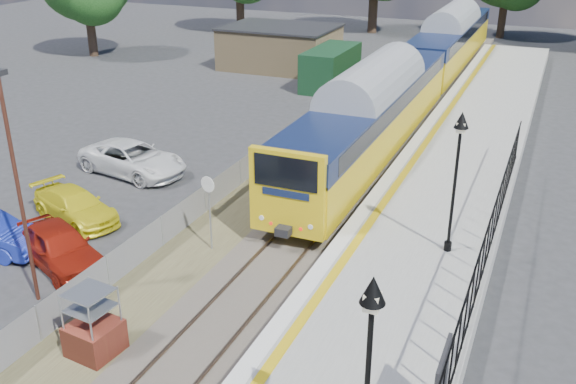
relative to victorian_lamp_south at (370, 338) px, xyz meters
The scene contains 16 objects.
ground 8.05m from the victorian_lamp_south, 143.97° to the left, with size 120.00×120.00×0.00m, color #2D2D30.
track_bed 15.50m from the victorian_lamp_south, 113.60° to the left, with size 5.90×80.00×0.29m.
platform 12.67m from the victorian_lamp_south, 96.18° to the left, with size 5.00×70.00×0.90m, color gray.
platform_edge 12.92m from the victorian_lamp_south, 105.65° to the left, with size 0.90×70.00×0.01m.
victorian_lamp_south is the anchor object (origin of this frame).
victorian_lamp_north 10.00m from the victorian_lamp_south, 91.15° to the left, with size 0.44×0.44×4.60m.
palisade_fence 6.79m from the victorian_lamp_south, 80.47° to the left, with size 0.12×26.00×2.00m.
wire_fence 19.07m from the victorian_lamp_south, 121.23° to the left, with size 0.06×52.00×1.20m.
outbuilding 38.94m from the victorian_lamp_south, 114.99° to the left, with size 10.80×10.10×3.12m.
train 30.26m from the victorian_lamp_south, 100.49° to the left, with size 2.82×40.83×3.51m.
brick_plinth 8.96m from the victorian_lamp_south, 164.49° to the left, with size 1.34×1.34×1.96m.
speed_sign 11.87m from the victorian_lamp_south, 133.47° to the left, with size 0.56×0.15×2.80m.
carpark_lamp 11.93m from the victorian_lamp_south, 162.13° to the left, with size 0.25×0.50×7.04m.
car_red 13.78m from the victorian_lamp_south, 155.26° to the left, with size 1.71×4.24×1.45m, color maroon.
car_yellow 16.76m from the victorian_lamp_south, 148.55° to the left, with size 1.68×4.14×1.20m, color yellow.
car_white 20.28m from the victorian_lamp_south, 137.79° to the left, with size 2.38×5.15×1.43m, color white.
Camera 1 is at (7.71, -12.66, 10.80)m, focal length 40.00 mm.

